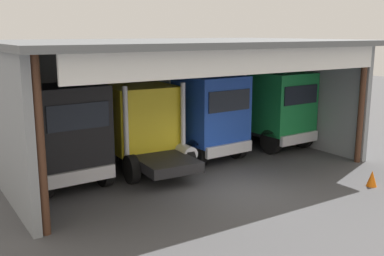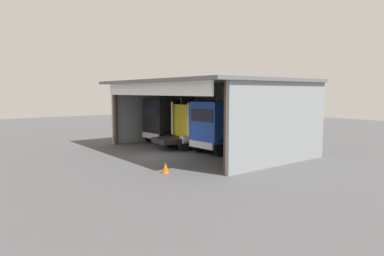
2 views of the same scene
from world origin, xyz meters
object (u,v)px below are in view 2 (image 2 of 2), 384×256
(truck_black_center_bay, at_px, (165,121))
(traffic_cone, at_px, (165,168))
(tool_cart, at_px, (292,148))
(truck_blue_center_left_bay, at_px, (217,126))
(truck_green_center_right_bay, at_px, (257,132))
(oil_drum, at_px, (267,145))
(truck_yellow_right_bay, at_px, (193,124))

(truck_black_center_bay, bearing_deg, traffic_cone, 144.57)
(tool_cart, bearing_deg, truck_blue_center_left_bay, -137.57)
(truck_green_center_right_bay, distance_m, tool_cart, 3.68)
(oil_drum, distance_m, traffic_cone, 9.09)
(truck_black_center_bay, xyz_separation_m, oil_drum, (7.91, 3.29, -1.36))
(truck_black_center_bay, distance_m, truck_yellow_right_bay, 3.26)
(truck_yellow_right_bay, distance_m, truck_green_center_right_bay, 6.59)
(oil_drum, xyz_separation_m, tool_cart, (1.83, 0.31, 0.05))
(truck_blue_center_left_bay, height_order, oil_drum, truck_blue_center_left_bay)
(tool_cart, height_order, traffic_cone, tool_cart)
(truck_green_center_right_bay, height_order, tool_cart, truck_green_center_right_bay)
(truck_green_center_right_bay, relative_size, traffic_cone, 8.96)
(truck_yellow_right_bay, height_order, truck_green_center_right_bay, truck_green_center_right_bay)
(oil_drum, bearing_deg, tool_cart, 9.58)
(truck_blue_center_left_bay, bearing_deg, oil_drum, -123.86)
(truck_black_center_bay, relative_size, tool_cart, 4.89)
(truck_yellow_right_bay, relative_size, truck_green_center_right_bay, 0.96)
(truck_yellow_right_bay, bearing_deg, truck_black_center_bay, -168.65)
(truck_black_center_bay, xyz_separation_m, tool_cart, (9.74, 3.59, -1.31))
(truck_yellow_right_bay, distance_m, truck_blue_center_left_bay, 2.85)
(truck_black_center_bay, bearing_deg, tool_cart, -162.18)
(truck_black_center_bay, distance_m, truck_green_center_right_bay, 9.81)
(oil_drum, bearing_deg, truck_black_center_bay, -157.44)
(tool_cart, distance_m, traffic_cone, 9.39)
(truck_blue_center_left_bay, relative_size, traffic_cone, 7.74)
(traffic_cone, bearing_deg, truck_green_center_right_bay, 80.96)
(truck_yellow_right_bay, bearing_deg, truck_green_center_right_bay, 0.85)
(truck_blue_center_left_bay, xyz_separation_m, tool_cart, (3.67, 3.35, -1.36))
(oil_drum, relative_size, tool_cart, 0.90)
(truck_black_center_bay, bearing_deg, truck_blue_center_left_bay, 179.83)
(oil_drum, height_order, tool_cart, tool_cart)
(truck_green_center_right_bay, xyz_separation_m, traffic_cone, (-0.94, -5.91, -1.52))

